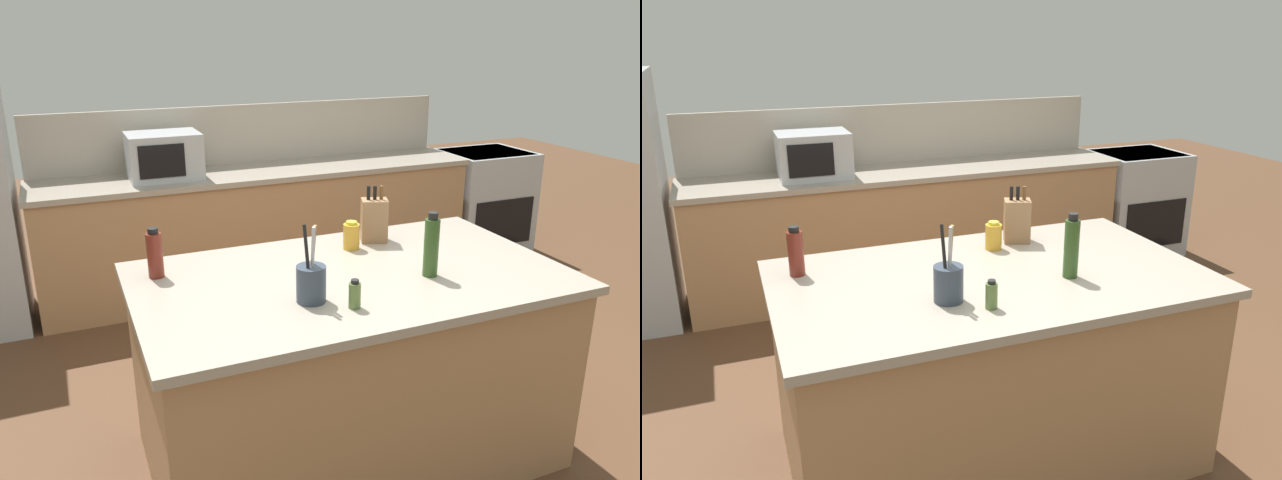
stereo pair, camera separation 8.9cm
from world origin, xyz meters
TOP-DOWN VIEW (x-y plane):
  - ground_plane at (0.00, 0.00)m, footprint 14.00×14.00m
  - back_counter_run at (0.30, 2.20)m, footprint 3.39×0.66m
  - wall_backsplash at (0.30, 2.52)m, footprint 3.35×0.03m
  - kitchen_island at (0.00, 0.00)m, footprint 1.91×1.11m
  - range_oven at (2.42, 2.20)m, footprint 0.76×0.65m
  - microwave at (-0.43, 2.20)m, footprint 0.51×0.39m
  - knife_block at (0.30, 0.36)m, footprint 0.16×0.14m
  - utensil_crock at (-0.27, -0.20)m, footprint 0.12×0.12m
  - honey_jar at (0.15, 0.30)m, footprint 0.08×0.08m
  - olive_oil_bottle at (0.31, -0.15)m, footprint 0.07×0.07m
  - spice_jar_oregano at (-0.14, -0.32)m, footprint 0.05×0.05m
  - vinegar_bottle at (-0.80, 0.31)m, footprint 0.07×0.07m

SIDE VIEW (x-z plane):
  - ground_plane at x=0.00m, z-range 0.00..0.00m
  - range_oven at x=2.42m, z-range 0.01..0.93m
  - back_counter_run at x=0.30m, z-range 0.00..0.94m
  - kitchen_island at x=0.00m, z-range 0.00..0.94m
  - spice_jar_oregano at x=-0.14m, z-range 0.94..1.05m
  - honey_jar at x=0.15m, z-range 0.94..1.08m
  - utensil_crock at x=-0.27m, z-range 0.86..1.18m
  - vinegar_bottle at x=-0.80m, z-range 0.93..1.16m
  - knife_block at x=0.30m, z-range 0.91..1.20m
  - olive_oil_bottle at x=0.31m, z-range 0.93..1.22m
  - microwave at x=-0.43m, z-range 0.94..1.27m
  - wall_backsplash at x=0.30m, z-range 0.94..1.40m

